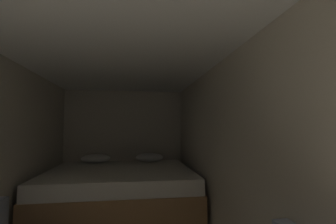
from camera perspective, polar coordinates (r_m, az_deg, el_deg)
wall_back at (r=4.59m, az=-10.80°, el=-8.04°), size 2.33×0.05×2.11m
wall_right at (r=2.36m, az=15.73°, el=-11.87°), size 0.05×4.82×2.11m
ceiling_slab at (r=2.28m, az=-13.14°, el=15.35°), size 2.33×4.82×0.05m
bed at (r=3.75m, az=-11.61°, el=-19.28°), size 2.11×1.81×0.93m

